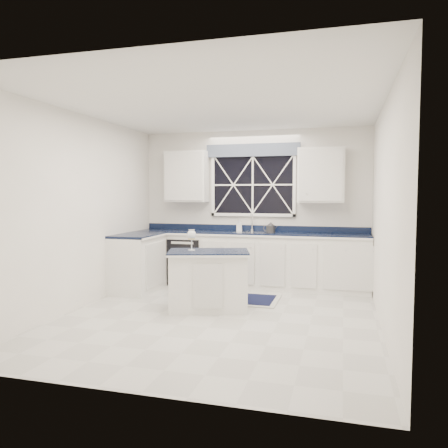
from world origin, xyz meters
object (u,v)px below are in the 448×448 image
(kettle, at_px, (270,228))
(soap_bottle, at_px, (239,225))
(island, at_px, (209,280))
(dishwasher, at_px, (189,260))
(faucet, at_px, (252,222))
(wine_glass, at_px, (192,236))

(kettle, distance_m, soap_bottle, 0.61)
(island, bearing_deg, kettle, 53.82)
(dishwasher, relative_size, faucet, 2.72)
(island, relative_size, soap_bottle, 5.83)
(island, bearing_deg, faucet, 66.42)
(island, xyz_separation_m, wine_glass, (-0.24, -0.00, 0.60))
(dishwasher, relative_size, wine_glass, 2.83)
(faucet, relative_size, soap_bottle, 1.43)
(faucet, distance_m, soap_bottle, 0.23)
(dishwasher, relative_size, soap_bottle, 3.88)
(kettle, height_order, wine_glass, kettle)
(island, bearing_deg, soap_bottle, 73.60)
(faucet, distance_m, island, 1.94)
(island, relative_size, wine_glass, 4.25)
(wine_glass, relative_size, soap_bottle, 1.37)
(dishwasher, bearing_deg, faucet, 10.02)
(soap_bottle, bearing_deg, kettle, -15.74)
(dishwasher, bearing_deg, kettle, 0.80)
(island, distance_m, kettle, 1.83)
(faucet, relative_size, kettle, 1.21)
(kettle, xyz_separation_m, soap_bottle, (-0.58, 0.16, 0.02))
(faucet, bearing_deg, kettle, -25.99)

